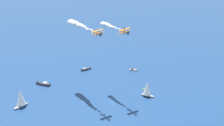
{
  "coord_description": "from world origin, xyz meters",
  "views": [
    {
      "loc": [
        137.97,
        63.74,
        84.78
      ],
      "look_at": [
        -0.52,
        -0.85,
        24.36
      ],
      "focal_mm": 46.58,
      "sensor_mm": 36.0,
      "label": 1
    }
  ],
  "objects": [
    {
      "name": "motorboat_far_stbd",
      "position": [
        -0.79,
        -51.86,
        0.76
      ],
      "size": [
        3.09,
        9.85,
        2.82
      ],
      "color": "black",
      "rests_on": "ground_plane"
    },
    {
      "name": "marker_buoy",
      "position": [
        -22.31,
        11.63,
        0.39
      ],
      "size": [
        1.1,
        1.1,
        2.1
      ],
      "color": "yellow",
      "rests_on": "ground_plane"
    },
    {
      "name": "motorboat_inshore",
      "position": [
        -49.37,
        -5.61,
        0.5
      ],
      "size": [
        2.98,
        6.61,
        1.86
      ],
      "color": "#9E9993",
      "rests_on": "ground_plane"
    },
    {
      "name": "biplane_wingman",
      "position": [
        4.51,
        -7.1,
        42.54
      ],
      "size": [
        6.96,
        6.99,
        3.65
      ],
      "color": "orange"
    },
    {
      "name": "smoke_trail_lead",
      "position": [
        -15.29,
        -11.17,
        41.89
      ],
      "size": [
        12.31,
        18.68,
        3.38
      ],
      "color": "white"
    },
    {
      "name": "sailboat_far_port",
      "position": [
        27.55,
        -45.14,
        5.49
      ],
      "size": [
        9.66,
        6.15,
        12.02
      ],
      "color": "#9E9993",
      "rests_on": "ground_plane"
    },
    {
      "name": "motorboat_offshore",
      "position": [
        -35.5,
        -38.45,
        0.61
      ],
      "size": [
        7.64,
        5.96,
        2.27
      ],
      "color": "black",
      "rests_on": "ground_plane"
    },
    {
      "name": "sailboat_trailing",
      "position": [
        -15.06,
        16.13,
        5.04
      ],
      "size": [
        4.76,
        8.59,
        11.05
      ],
      "color": "#9E9993",
      "rests_on": "ground_plane"
    },
    {
      "name": "smoke_trail_wingman",
      "position": [
        -8.65,
        -29.01,
        42.21
      ],
      "size": [
        18.17,
        27.31,
        4.39
      ],
      "color": "white"
    },
    {
      "name": "biplane_lead",
      "position": [
        -6.26,
        4.17,
        41.97
      ],
      "size": [
        6.96,
        6.99,
        3.65
      ],
      "color": "orange"
    },
    {
      "name": "wingwalker_lead",
      "position": [
        -6.04,
        4.04,
        44.11
      ],
      "size": [
        1.33,
        0.86,
        1.53
      ],
      "color": "black"
    },
    {
      "name": "wingwalker_wingman",
      "position": [
        4.75,
        -7.22,
        44.71
      ],
      "size": [
        0.83,
        0.56,
        1.78
      ],
      "color": "white"
    },
    {
      "name": "ground_plane",
      "position": [
        0.0,
        0.0,
        0.0
      ],
      "size": [
        2000.0,
        2000.0,
        0.0
      ],
      "primitive_type": "plane",
      "color": "navy"
    }
  ]
}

